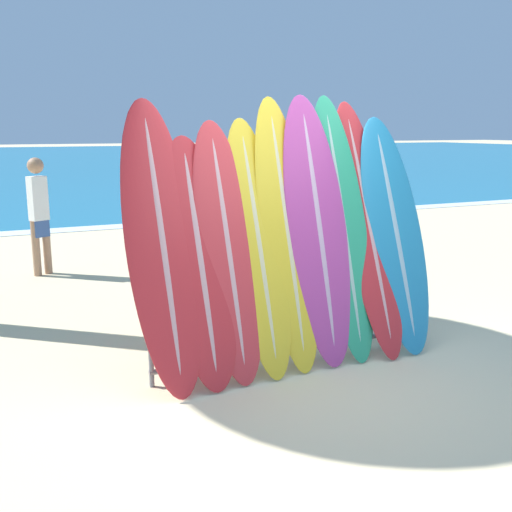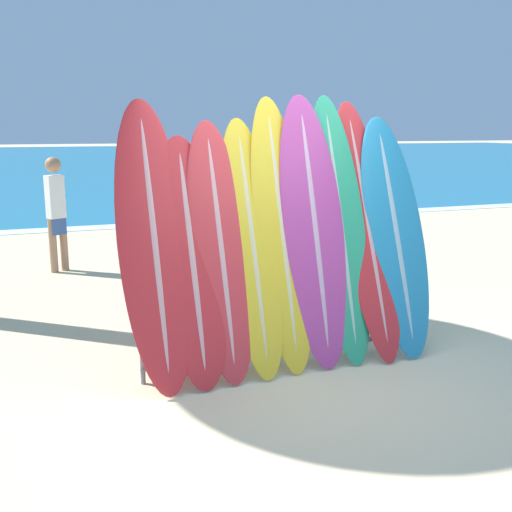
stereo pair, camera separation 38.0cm
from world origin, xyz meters
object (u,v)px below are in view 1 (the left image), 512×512
surfboard_rack (293,315)px  person_far_right (271,193)px  surfboard_slot_4 (287,232)px  surfboard_slot_6 (343,226)px  surfboard_slot_7 (368,226)px  person_near_water (306,192)px  surfboard_slot_1 (199,260)px  surfboard_slot_0 (162,242)px  person_far_left (39,212)px  surfboard_slot_3 (258,245)px  surfboard_slot_5 (318,229)px  surfboard_slot_8 (395,233)px  surfboard_slot_2 (227,249)px  person_mid_beach (224,207)px

surfboard_rack → person_far_right: (2.40, 5.55, 0.42)m
surfboard_slot_4 → surfboard_slot_6: size_ratio=0.99×
surfboard_slot_7 → person_near_water: 4.88m
surfboard_rack → surfboard_slot_1: 1.00m
person_far_right → surfboard_slot_0: bearing=79.0°
surfboard_rack → surfboard_slot_6: surfboard_slot_6 is taller
surfboard_slot_0 → surfboard_slot_1: surfboard_slot_0 is taller
person_far_left → surfboard_slot_3: bearing=-98.6°
surfboard_slot_3 → surfboard_slot_7: (1.13, 0.05, 0.08)m
surfboard_slot_4 → person_far_left: surfboard_slot_4 is taller
surfboard_slot_5 → surfboard_slot_7: size_ratio=1.02×
surfboard_slot_3 → surfboard_slot_5: (0.57, 0.00, 0.10)m
surfboard_slot_4 → surfboard_slot_6: bearing=0.5°
surfboard_slot_8 → surfboard_slot_3: bearing=-179.9°
surfboard_rack → surfboard_slot_4: (-0.02, 0.10, 0.72)m
surfboard_slot_6 → person_far_left: bearing=118.4°
surfboard_slot_7 → surfboard_slot_8: bearing=-9.6°
surfboard_slot_5 → surfboard_slot_1: bearing=-178.6°
person_far_right → surfboard_slot_8: bearing=98.5°
surfboard_slot_5 → person_near_water: 5.15m
person_far_right → person_far_left: bearing=38.5°
surfboard_slot_6 → surfboard_slot_8: size_ratio=1.09×
surfboard_slot_0 → surfboard_slot_2: 0.55m
surfboard_slot_3 → surfboard_slot_4: (0.28, 0.02, 0.09)m
surfboard_slot_3 → person_far_right: 6.10m
surfboard_slot_1 → person_far_left: 4.36m
surfboard_slot_6 → person_far_left: (-2.28, 4.21, -0.27)m
person_near_water → surfboard_slot_1: bearing=-34.2°
surfboard_rack → surfboard_slot_4: bearing=100.8°
surfboard_slot_1 → surfboard_slot_2: 0.26m
person_near_water → person_far_right: person_near_water is taller
surfboard_slot_7 → surfboard_slot_0: bearing=-179.7°
person_far_left → surfboard_slot_5: bearing=-92.0°
surfboard_slot_6 → surfboard_slot_0: bearing=179.6°
surfboard_slot_5 → surfboard_slot_8: size_ratio=1.09×
surfboard_slot_6 → person_mid_beach: size_ratio=1.41×
surfboard_slot_2 → surfboard_slot_8: size_ratio=0.98×
surfboard_slot_3 → person_near_water: surfboard_slot_3 is taller
surfboard_slot_1 → surfboard_slot_0: bearing=167.9°
surfboard_slot_0 → surfboard_slot_3: (0.82, -0.04, -0.08)m
surfboard_slot_2 → person_near_water: 5.60m
surfboard_slot_4 → surfboard_slot_0: bearing=179.1°
surfboard_slot_8 → person_near_water: (1.54, 4.57, -0.13)m
surfboard_slot_2 → person_near_water: surfboard_slot_2 is taller
surfboard_slot_3 → surfboard_slot_8: 1.39m
surfboard_slot_0 → person_near_water: 5.89m
surfboard_slot_3 → person_near_water: (2.93, 4.57, -0.12)m
surfboard_slot_7 → person_near_water: (1.80, 4.53, -0.20)m
surfboard_rack → surfboard_slot_3: bearing=164.2°
surfboard_slot_2 → surfboard_slot_0: bearing=175.1°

